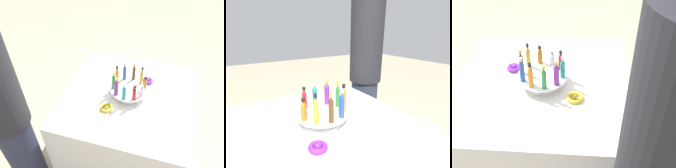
# 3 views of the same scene
# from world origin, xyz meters

# --- Properties ---
(ground_plane) EXTENTS (12.00, 12.00, 0.00)m
(ground_plane) POSITION_xyz_m (0.00, 0.00, 0.00)
(ground_plane) COLOR tan
(party_table) EXTENTS (0.95, 0.95, 0.71)m
(party_table) POSITION_xyz_m (0.00, 0.00, 0.36)
(party_table) COLOR silver
(party_table) RESTS_ON ground_plane
(display_stand) EXTENTS (0.27, 0.27, 0.06)m
(display_stand) POSITION_xyz_m (0.00, 0.00, 0.75)
(display_stand) COLOR white
(display_stand) RESTS_ON party_table
(bottle_green) EXTENTS (0.02, 0.02, 0.14)m
(bottle_green) POSITION_xyz_m (0.11, 0.02, 0.84)
(bottle_green) COLOR #288438
(bottle_green) RESTS_ON display_stand
(bottle_purple) EXTENTS (0.03, 0.03, 0.15)m
(bottle_purple) POSITION_xyz_m (0.07, 0.08, 0.84)
(bottle_purple) COLOR #702D93
(bottle_purple) RESTS_ON display_stand
(bottle_teal) EXTENTS (0.03, 0.03, 0.13)m
(bottle_teal) POSITION_xyz_m (0.01, 0.11, 0.83)
(bottle_teal) COLOR teal
(bottle_teal) RESTS_ON display_stand
(bottle_red) EXTENTS (0.03, 0.03, 0.12)m
(bottle_red) POSITION_xyz_m (-0.06, 0.10, 0.83)
(bottle_red) COLOR #B21E23
(bottle_red) RESTS_ON display_stand
(bottle_clear) EXTENTS (0.03, 0.03, 0.09)m
(bottle_clear) POSITION_xyz_m (-0.10, 0.04, 0.81)
(bottle_clear) COLOR silver
(bottle_clear) RESTS_ON display_stand
(bottle_amber) EXTENTS (0.03, 0.03, 0.11)m
(bottle_amber) POSITION_xyz_m (-0.11, -0.02, 0.82)
(bottle_amber) COLOR #AD6B19
(bottle_amber) RESTS_ON display_stand
(bottle_gold) EXTENTS (0.03, 0.03, 0.15)m
(bottle_gold) POSITION_xyz_m (-0.07, -0.08, 0.84)
(bottle_gold) COLOR gold
(bottle_gold) RESTS_ON display_stand
(bottle_brown) EXTENTS (0.02, 0.02, 0.15)m
(bottle_brown) POSITION_xyz_m (-0.01, -0.11, 0.84)
(bottle_brown) COLOR brown
(bottle_brown) RESTS_ON display_stand
(bottle_blue) EXTENTS (0.03, 0.03, 0.15)m
(bottle_blue) POSITION_xyz_m (0.06, -0.10, 0.84)
(bottle_blue) COLOR #234CAD
(bottle_blue) RESTS_ON display_stand
(bottle_orange) EXTENTS (0.03, 0.03, 0.15)m
(bottle_orange) POSITION_xyz_m (0.10, -0.04, 0.84)
(bottle_orange) COLOR orange
(bottle_orange) RESTS_ON display_stand
(ribbon_bow_gold) EXTENTS (0.09, 0.09, 0.03)m
(ribbon_bow_gold) POSITION_xyz_m (0.12, 0.18, 0.72)
(ribbon_bow_gold) COLOR gold
(ribbon_bow_gold) RESTS_ON party_table
(ribbon_bow_purple) EXTENTS (0.08, 0.08, 0.03)m
(ribbon_bow_purple) POSITION_xyz_m (-0.12, -0.18, 0.72)
(ribbon_bow_purple) COLOR purple
(ribbon_bow_purple) RESTS_ON party_table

